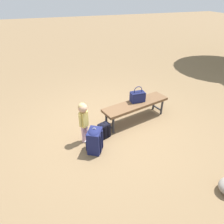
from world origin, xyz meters
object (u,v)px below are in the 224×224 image
backpack_small (104,130)px  handbag (138,96)px  park_bench (136,105)px  child_standing (83,117)px  backpack_large (95,139)px

backpack_small → handbag: bearing=-154.4°
park_bench → handbag: handbag is taller
child_standing → backpack_large: (-0.12, 0.34, -0.31)m
park_bench → handbag: 0.21m
child_standing → backpack_large: child_standing is taller
park_bench → backpack_small: 0.97m
handbag → child_standing: bearing=18.5°
handbag → backpack_large: handbag is taller
park_bench → child_standing: (1.27, 0.37, 0.18)m
child_standing → park_bench: bearing=-163.7°
handbag → backpack_small: handbag is taller
backpack_large → backpack_small: size_ratio=1.44×
handbag → backpack_small: 1.10m
backpack_large → backpack_small: (-0.28, -0.34, -0.08)m
backpack_small → park_bench: bearing=-156.8°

